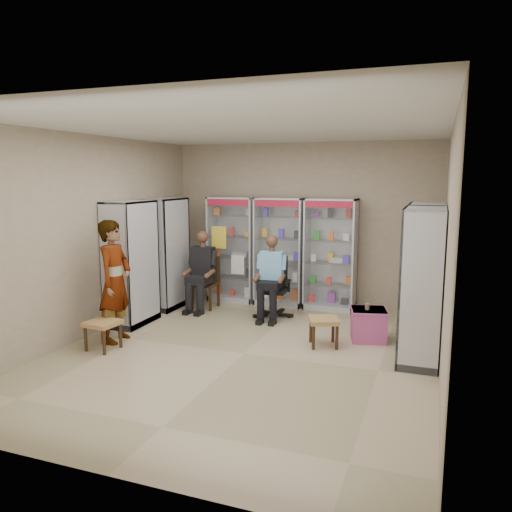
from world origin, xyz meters
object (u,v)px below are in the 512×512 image
(cabinet_back_left, at_px, (233,249))
(cabinet_back_right, at_px, (330,254))
(seated_shopkeeper, at_px, (272,279))
(cabinet_right_near, at_px, (421,287))
(woven_stool_a, at_px, (324,332))
(cabinet_left_far, at_px, (166,254))
(woven_stool_b, at_px, (103,335))
(cabinet_left_near, at_px, (131,263))
(office_chair, at_px, (273,287))
(pink_trunk, at_px, (368,325))
(standing_man, at_px, (115,281))
(wooden_chair, at_px, (205,283))
(cabinet_back_mid, at_px, (280,252))
(cabinet_right_far, at_px, (424,271))

(cabinet_back_left, bearing_deg, cabinet_back_right, 0.00)
(seated_shopkeeper, bearing_deg, cabinet_back_left, 135.12)
(seated_shopkeeper, bearing_deg, cabinet_right_near, -33.39)
(seated_shopkeeper, distance_m, woven_stool_a, 1.68)
(cabinet_left_far, height_order, woven_stool_b, cabinet_left_far)
(cabinet_left_near, height_order, woven_stool_a, cabinet_left_near)
(office_chair, distance_m, pink_trunk, 1.87)
(standing_man, bearing_deg, cabinet_back_left, -18.07)
(office_chair, bearing_deg, woven_stool_b, -130.46)
(cabinet_left_far, bearing_deg, office_chair, 91.81)
(cabinet_left_far, relative_size, office_chair, 1.92)
(seated_shopkeeper, distance_m, woven_stool_b, 2.92)
(pink_trunk, bearing_deg, wooden_chair, 164.60)
(cabinet_back_mid, distance_m, pink_trunk, 2.55)
(cabinet_right_near, distance_m, seated_shopkeeper, 2.79)
(cabinet_right_far, bearing_deg, office_chair, 83.80)
(cabinet_left_far, height_order, seated_shopkeeper, cabinet_left_far)
(cabinet_left_far, relative_size, seated_shopkeeper, 1.51)
(woven_stool_b, bearing_deg, office_chair, 54.56)
(pink_trunk, height_order, standing_man, standing_man)
(wooden_chair, height_order, standing_man, standing_man)
(cabinet_back_left, height_order, office_chair, cabinet_back_left)
(cabinet_back_left, distance_m, cabinet_back_right, 1.90)
(cabinet_left_near, relative_size, office_chair, 1.92)
(office_chair, bearing_deg, cabinet_right_near, -34.29)
(cabinet_right_near, xyz_separation_m, seated_shopkeeper, (-2.43, 1.31, -0.34))
(cabinet_back_right, xyz_separation_m, cabinet_right_near, (1.63, -2.23, 0.00))
(cabinet_right_far, height_order, pink_trunk, cabinet_right_far)
(seated_shopkeeper, distance_m, pink_trunk, 1.88)
(seated_shopkeeper, relative_size, woven_stool_b, 3.24)
(cabinet_left_near, xyz_separation_m, woven_stool_b, (0.33, -1.22, -0.80))
(cabinet_left_far, height_order, office_chair, cabinet_left_far)
(cabinet_left_far, bearing_deg, cabinet_back_right, 108.19)
(office_chair, relative_size, seated_shopkeeper, 0.79)
(cabinet_right_far, distance_m, office_chair, 2.49)
(cabinet_right_near, height_order, wooden_chair, cabinet_right_near)
(cabinet_back_right, relative_size, cabinet_left_far, 1.00)
(seated_shopkeeper, bearing_deg, cabinet_back_mid, 94.08)
(wooden_chair, bearing_deg, office_chair, -5.76)
(pink_trunk, bearing_deg, cabinet_left_near, -173.02)
(cabinet_back_left, xyz_separation_m, cabinet_right_near, (3.53, -2.23, 0.00))
(cabinet_back_mid, relative_size, cabinet_back_right, 1.00)
(cabinet_back_left, xyz_separation_m, cabinet_back_mid, (0.95, 0.00, 0.00))
(cabinet_right_near, height_order, cabinet_left_near, same)
(cabinet_back_mid, bearing_deg, cabinet_left_far, -153.68)
(cabinet_back_right, bearing_deg, cabinet_right_far, -34.73)
(cabinet_back_mid, xyz_separation_m, cabinet_left_near, (-1.88, -2.03, 0.00))
(cabinet_left_near, bearing_deg, wooden_chair, 152.39)
(cabinet_back_mid, relative_size, woven_stool_b, 4.88)
(wooden_chair, bearing_deg, cabinet_left_near, -117.61)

